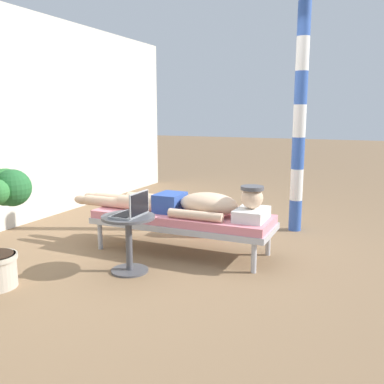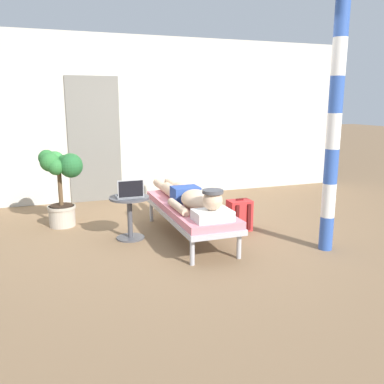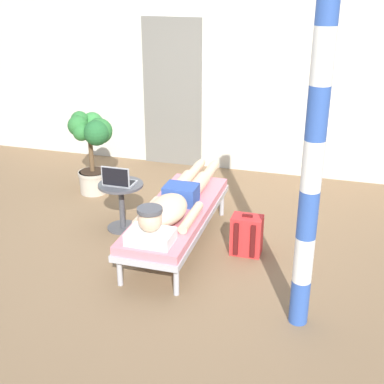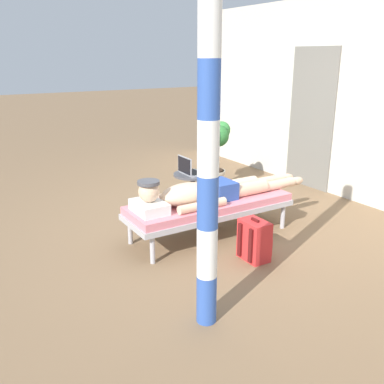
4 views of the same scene
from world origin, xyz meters
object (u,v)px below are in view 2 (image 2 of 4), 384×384
object	(u,v)px
person_reclining	(191,197)
backpack	(239,216)
lounge_chair	(189,210)
side_table	(130,210)
laptop	(130,193)
porch_post	(334,131)
potted_plant	(62,176)

from	to	relation	value
person_reclining	backpack	distance (m)	0.78
lounge_chair	side_table	size ratio (longest dim) A/B	3.59
person_reclining	laptop	bearing A→B (deg)	162.67
laptop	side_table	bearing A→B (deg)	90.00
porch_post	laptop	bearing A→B (deg)	152.01
person_reclining	porch_post	world-z (taller)	porch_post
backpack	potted_plant	distance (m)	2.38
side_table	backpack	distance (m)	1.41
lounge_chair	person_reclining	world-z (taller)	person_reclining
lounge_chair	side_table	distance (m)	0.72
lounge_chair	backpack	size ratio (longest dim) A/B	4.42
backpack	porch_post	xyz separation A→B (m)	(0.61, -0.97, 1.13)
lounge_chair	backpack	bearing A→B (deg)	4.27
laptop	potted_plant	world-z (taller)	potted_plant
lounge_chair	porch_post	world-z (taller)	porch_post
person_reclining	laptop	xyz separation A→B (m)	(-0.69, 0.22, 0.06)
person_reclining	potted_plant	xyz separation A→B (m)	(-1.41, 1.08, 0.16)
laptop	porch_post	distance (m)	2.39
porch_post	person_reclining	bearing A→B (deg)	147.11
side_table	porch_post	world-z (taller)	porch_post
lounge_chair	side_table	world-z (taller)	side_table
lounge_chair	porch_post	bearing A→B (deg)	-34.74
side_table	lounge_chair	bearing A→B (deg)	-16.56
lounge_chair	porch_post	distance (m)	1.88
lounge_chair	person_reclining	size ratio (longest dim) A/B	0.86
lounge_chair	side_table	bearing A→B (deg)	163.44
side_table	person_reclining	bearing A→B (deg)	-21.12
lounge_chair	potted_plant	size ratio (longest dim) A/B	1.82
person_reclining	side_table	distance (m)	0.76
side_table	backpack	size ratio (longest dim) A/B	1.23
backpack	side_table	bearing A→B (deg)	173.74
side_table	potted_plant	size ratio (longest dim) A/B	0.51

